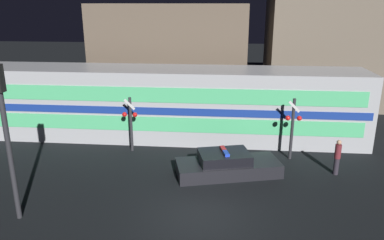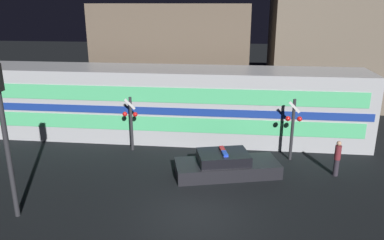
% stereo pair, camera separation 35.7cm
% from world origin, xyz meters
% --- Properties ---
extents(ground_plane, '(120.00, 120.00, 0.00)m').
position_xyz_m(ground_plane, '(0.00, 0.00, 0.00)').
color(ground_plane, black).
extents(train, '(22.04, 3.21, 3.95)m').
position_xyz_m(train, '(-2.69, 8.16, 1.97)').
color(train, '#B7BABF').
rests_on(train, ground_plane).
extents(police_car, '(4.88, 2.86, 1.18)m').
position_xyz_m(police_car, '(0.95, 3.52, 0.43)').
color(police_car, black).
rests_on(police_car, ground_plane).
extents(pedestrian, '(0.28, 0.28, 1.64)m').
position_xyz_m(pedestrian, '(5.82, 3.97, 0.84)').
color(pedestrian, '#2D2833').
rests_on(pedestrian, ground_plane).
extents(crossing_signal_near, '(0.78, 0.34, 3.07)m').
position_xyz_m(crossing_signal_near, '(4.04, 5.52, 1.74)').
color(crossing_signal_near, '#2D2D33').
rests_on(crossing_signal_near, ground_plane).
extents(crossing_signal_far, '(0.78, 0.34, 2.85)m').
position_xyz_m(crossing_signal_far, '(-3.99, 5.86, 1.63)').
color(crossing_signal_far, '#2D2D33').
rests_on(crossing_signal_far, ground_plane).
extents(traffic_light_corner, '(0.30, 0.46, 5.53)m').
position_xyz_m(traffic_light_corner, '(-6.45, -0.77, 3.39)').
color(traffic_light_corner, '#2D2D33').
rests_on(traffic_light_corner, ground_plane).
extents(building_left, '(10.43, 4.73, 7.32)m').
position_xyz_m(building_left, '(-3.14, 14.13, 3.66)').
color(building_left, brown).
rests_on(building_left, ground_plane).
extents(building_center, '(9.88, 6.00, 10.48)m').
position_xyz_m(building_center, '(8.76, 16.94, 5.24)').
color(building_center, '#726656').
rests_on(building_center, ground_plane).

